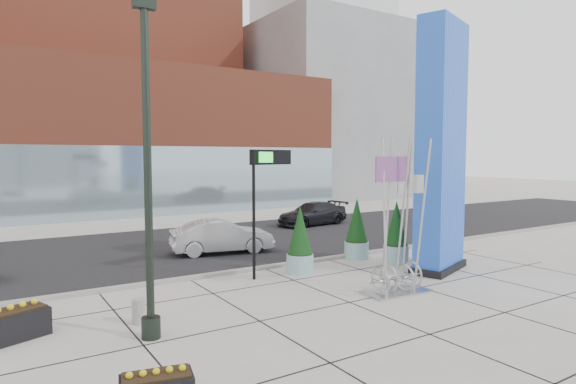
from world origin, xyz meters
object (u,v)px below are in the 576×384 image
blue_pylon (441,152)px  public_art_sculpture (398,253)px  car_silver_mid (222,237)px  lamp_post (148,198)px  overhead_street_sign (273,168)px  concrete_bollard (139,311)px

blue_pylon → public_art_sculpture: blue_pylon is taller
public_art_sculpture → car_silver_mid: public_art_sculpture is taller
blue_pylon → public_art_sculpture: bearing=-179.1°
blue_pylon → lamp_post: (-11.15, -0.97, -1.14)m
blue_pylon → overhead_street_sign: size_ratio=2.04×
public_art_sculpture → concrete_bollard: size_ratio=7.51×
blue_pylon → overhead_street_sign: blue_pylon is taller
blue_pylon → overhead_street_sign: (-5.75, 2.51, -0.58)m
lamp_post → public_art_sculpture: 7.93m
concrete_bollard → car_silver_mid: (5.57, 7.09, 0.41)m
blue_pylon → car_silver_mid: bearing=107.4°
public_art_sculpture → car_silver_mid: (-2.05, 8.60, -0.54)m
blue_pylon → public_art_sculpture: (-3.49, -1.33, -3.17)m
lamp_post → concrete_bollard: size_ratio=12.51×
public_art_sculpture → blue_pylon: bearing=25.7°
overhead_street_sign → car_silver_mid: size_ratio=1.01×
public_art_sculpture → overhead_street_sign: public_art_sculpture is taller
blue_pylon → lamp_post: size_ratio=1.14×
lamp_post → car_silver_mid: 10.29m
blue_pylon → overhead_street_sign: bearing=136.5°
public_art_sculpture → concrete_bollard: public_art_sculpture is taller
blue_pylon → lamp_post: bearing=165.0°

